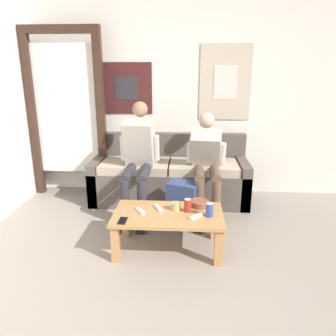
% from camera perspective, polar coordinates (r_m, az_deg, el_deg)
% --- Properties ---
extents(wall_back, '(10.00, 0.07, 2.55)m').
position_cam_1_polar(wall_back, '(4.39, 2.52, 12.08)').
color(wall_back, white).
rests_on(wall_back, ground_plane).
extents(door_frame, '(1.00, 0.10, 2.15)m').
position_cam_1_polar(door_frame, '(4.47, -17.36, 10.43)').
color(door_frame, '#382319').
rests_on(door_frame, ground_plane).
extents(couch, '(1.97, 0.73, 0.83)m').
position_cam_1_polar(couch, '(4.24, 0.31, -1.69)').
color(couch, '#564C47').
rests_on(couch, ground_plane).
extents(coffee_table, '(1.01, 0.58, 0.37)m').
position_cam_1_polar(coffee_table, '(3.07, 0.03, -8.97)').
color(coffee_table, '#B27F4C').
rests_on(coffee_table, ground_plane).
extents(person_seated_adult, '(0.47, 0.93, 1.28)m').
position_cam_1_polar(person_seated_adult, '(3.79, -5.21, 2.26)').
color(person_seated_adult, '#2D2D33').
rests_on(person_seated_adult, ground_plane).
extents(person_seated_teen, '(0.47, 1.00, 1.14)m').
position_cam_1_polar(person_seated_teen, '(3.81, 6.75, 1.49)').
color(person_seated_teen, brown).
rests_on(person_seated_teen, ground_plane).
extents(backpack, '(0.40, 0.35, 0.47)m').
position_cam_1_polar(backpack, '(3.62, 2.64, -6.25)').
color(backpack, navy).
rests_on(backpack, ground_plane).
extents(ceramic_bowl, '(0.18, 0.18, 0.06)m').
position_cam_1_polar(ceramic_bowl, '(3.19, 5.56, -6.11)').
color(ceramic_bowl, brown).
rests_on(ceramic_bowl, coffee_table).
extents(pillar_candle, '(0.08, 0.08, 0.09)m').
position_cam_1_polar(pillar_candle, '(3.10, 1.36, -6.65)').
color(pillar_candle, tan).
rests_on(pillar_candle, coffee_table).
extents(drink_can_blue, '(0.07, 0.07, 0.12)m').
position_cam_1_polar(drink_can_blue, '(2.98, 7.21, -7.24)').
color(drink_can_blue, '#28479E').
rests_on(drink_can_blue, coffee_table).
extents(drink_can_red, '(0.07, 0.07, 0.12)m').
position_cam_1_polar(drink_can_red, '(3.06, 3.44, -6.52)').
color(drink_can_red, maroon).
rests_on(drink_can_red, coffee_table).
extents(game_controller_near_left, '(0.09, 0.14, 0.03)m').
position_cam_1_polar(game_controller_near_left, '(3.12, -1.70, -6.96)').
color(game_controller_near_left, white).
rests_on(game_controller_near_left, coffee_table).
extents(game_controller_near_right, '(0.10, 0.14, 0.03)m').
position_cam_1_polar(game_controller_near_right, '(3.07, -4.81, -7.45)').
color(game_controller_near_right, white).
rests_on(game_controller_near_right, coffee_table).
extents(game_controller_far_center, '(0.12, 0.13, 0.03)m').
position_cam_1_polar(game_controller_far_center, '(2.96, 4.90, -8.40)').
color(game_controller_far_center, white).
rests_on(game_controller_far_center, coffee_table).
extents(cell_phone, '(0.07, 0.14, 0.01)m').
position_cam_1_polar(cell_phone, '(2.92, -7.88, -9.06)').
color(cell_phone, black).
rests_on(cell_phone, coffee_table).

